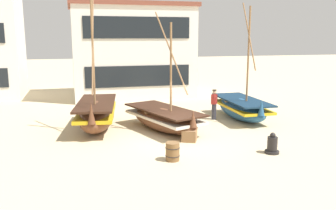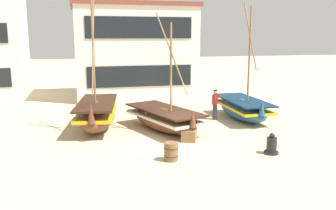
% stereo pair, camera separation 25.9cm
% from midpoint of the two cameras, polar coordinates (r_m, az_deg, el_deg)
% --- Properties ---
extents(ground_plane, '(120.00, 120.00, 0.00)m').
position_cam_midpoint_polar(ground_plane, '(16.27, 0.46, -5.50)').
color(ground_plane, '#CCB78E').
extents(fishing_boat_near_left, '(2.51, 5.17, 6.57)m').
position_cam_midpoint_polar(fishing_boat_near_left, '(18.29, -11.74, -1.39)').
color(fishing_boat_near_left, brown).
rests_on(fishing_boat_near_left, ground).
extents(fishing_boat_centre_large, '(1.93, 4.79, 6.37)m').
position_cam_midpoint_polar(fishing_boat_centre_large, '(20.44, 11.30, -0.45)').
color(fishing_boat_centre_large, '#23517A').
rests_on(fishing_boat_centre_large, ground).
extents(fishing_boat_far_right, '(3.33, 5.14, 5.75)m').
position_cam_midpoint_polar(fishing_boat_far_right, '(17.67, -1.04, -2.14)').
color(fishing_boat_far_right, brown).
rests_on(fishing_boat_far_right, ground).
extents(fisherman_by_hull, '(0.42, 0.40, 1.68)m').
position_cam_midpoint_polar(fisherman_by_hull, '(20.06, 7.01, 0.04)').
color(fisherman_by_hull, '#33333D').
rests_on(fisherman_by_hull, ground).
extents(capstan_winch, '(0.57, 0.57, 0.85)m').
position_cam_midpoint_polar(capstan_winch, '(14.88, 15.82, -6.19)').
color(capstan_winch, black).
rests_on(capstan_winch, ground).
extents(wooden_barrel, '(0.56, 0.56, 0.70)m').
position_cam_midpoint_polar(wooden_barrel, '(13.51, 0.18, -7.43)').
color(wooden_barrel, brown).
rests_on(wooden_barrel, ground).
extents(cargo_crate, '(0.83, 0.83, 0.52)m').
position_cam_midpoint_polar(cargo_crate, '(15.97, 2.97, -4.86)').
color(cargo_crate, olive).
rests_on(cargo_crate, ground).
extents(harbor_building_main, '(9.12, 5.93, 6.96)m').
position_cam_midpoint_polar(harbor_building_main, '(27.86, -6.12, 8.63)').
color(harbor_building_main, white).
rests_on(harbor_building_main, ground).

